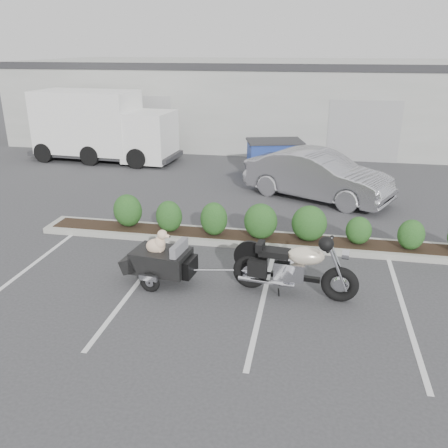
% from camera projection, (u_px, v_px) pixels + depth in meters
% --- Properties ---
extents(ground, '(90.00, 90.00, 0.00)m').
position_uv_depth(ground, '(212.00, 278.00, 10.28)').
color(ground, '#38383A').
rests_on(ground, ground).
extents(planter_kerb, '(12.00, 1.00, 0.15)m').
position_uv_depth(planter_kerb, '(268.00, 240.00, 12.09)').
color(planter_kerb, '#9E9E93').
rests_on(planter_kerb, ground).
extents(building, '(26.00, 10.00, 4.00)m').
position_uv_depth(building, '(280.00, 100.00, 25.17)').
color(building, '#9EA099').
rests_on(building, ground).
extents(motorcycle, '(2.55, 0.94, 1.47)m').
position_uv_depth(motorcycle, '(294.00, 268.00, 9.42)').
color(motorcycle, black).
rests_on(motorcycle, ground).
extents(pet_trailer, '(2.06, 1.16, 1.21)m').
position_uv_depth(pet_trailer, '(161.00, 260.00, 9.97)').
color(pet_trailer, black).
rests_on(pet_trailer, ground).
extents(sedan, '(5.01, 3.57, 1.57)m').
position_uv_depth(sedan, '(318.00, 175.00, 15.33)').
color(sedan, '#AAA9B0').
rests_on(sedan, ground).
extents(dumpster, '(2.36, 1.90, 1.36)m').
position_uv_depth(dumpster, '(274.00, 158.00, 18.19)').
color(dumpster, navy).
rests_on(dumpster, ground).
extents(delivery_truck, '(6.55, 2.62, 2.94)m').
position_uv_depth(delivery_truck, '(103.00, 128.00, 20.30)').
color(delivery_truck, white).
rests_on(delivery_truck, ground).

